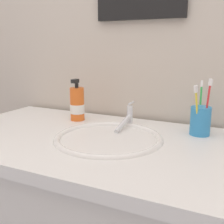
{
  "coord_description": "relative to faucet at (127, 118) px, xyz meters",
  "views": [
    {
      "loc": [
        0.41,
        -0.82,
        1.16
      ],
      "look_at": [
        0.01,
        0.04,
        0.94
      ],
      "focal_mm": 44.21,
      "sensor_mm": 36.0,
      "label": 1
    }
  ],
  "objects": [
    {
      "name": "sink_basin",
      "position": [
        0.0,
        -0.17,
        -0.07
      ],
      "size": [
        0.38,
        0.38,
        0.11
      ],
      "color": "white",
      "rests_on": "vanity_counter"
    },
    {
      "name": "tiled_wall_back",
      "position": [
        -0.01,
        0.18,
        0.32
      ],
      "size": [
        2.45,
        0.04,
        2.4
      ],
      "primitive_type": "cube",
      "color": "beige",
      "rests_on": "ground"
    },
    {
      "name": "toothbrush_red",
      "position": [
        0.3,
        0.01,
        0.09
      ],
      "size": [
        0.02,
        0.02,
        0.2
      ],
      "color": "red",
      "rests_on": "toothbrush_cup"
    },
    {
      "name": "toothbrush_green",
      "position": [
        0.27,
        0.06,
        0.08
      ],
      "size": [
        0.02,
        0.06,
        0.19
      ],
      "color": "green",
      "rests_on": "toothbrush_cup"
    },
    {
      "name": "toothbrush_cup",
      "position": [
        0.28,
        0.02,
        0.02
      ],
      "size": [
        0.07,
        0.07,
        0.1
      ],
      "primitive_type": "cylinder",
      "color": "#338CCC",
      "rests_on": "vanity_counter"
    },
    {
      "name": "soap_dispenser",
      "position": [
        -0.24,
        0.0,
        0.04
      ],
      "size": [
        0.06,
        0.06,
        0.18
      ],
      "color": "orange",
      "rests_on": "vanity_counter"
    },
    {
      "name": "toothbrush_yellow",
      "position": [
        0.27,
        -0.02,
        0.07
      ],
      "size": [
        0.03,
        0.04,
        0.18
      ],
      "color": "yellow",
      "rests_on": "toothbrush_cup"
    },
    {
      "name": "faucet",
      "position": [
        0.0,
        0.0,
        0.0
      ],
      "size": [
        0.02,
        0.18,
        0.09
      ],
      "color": "silver",
      "rests_on": "sink_basin"
    }
  ]
}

